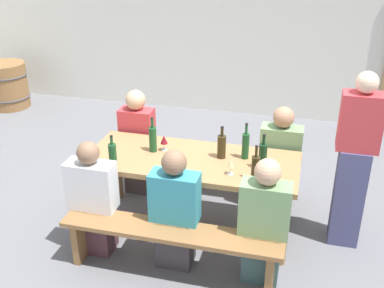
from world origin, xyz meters
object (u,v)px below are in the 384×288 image
object	(u,v)px
tasting_table	(192,166)
wine_glass_1	(164,140)
bench_near	(171,239)
wine_bottle_4	(255,167)
wine_glass_0	(231,163)
seated_guest_far_1	(280,162)
bench_far	(208,163)
wine_bottle_0	(113,154)
seated_guest_near_1	(175,212)
standing_host	(354,165)
seated_guest_near_0	(93,202)
seated_guest_near_2	(264,224)
seated_guest_far_0	(138,144)
wine_barrel	(8,85)
wine_bottle_5	(153,139)
wine_bottle_2	(263,156)
wine_bottle_3	(222,146)
wine_bottle_1	(246,145)

from	to	relation	value
tasting_table	wine_glass_1	world-z (taller)	wine_glass_1
bench_near	wine_bottle_4	distance (m)	0.92
wine_glass_0	seated_guest_far_1	distance (m)	0.89
bench_far	wine_bottle_0	size ratio (longest dim) A/B	6.40
wine_glass_1	seated_guest_near_1	bearing A→B (deg)	-65.73
bench_near	standing_host	bearing A→B (deg)	31.02
wine_bottle_4	bench_far	bearing A→B (deg)	123.09
bench_far	wine_bottle_0	bearing A→B (deg)	-123.25
wine_bottle_4	seated_guest_near_0	bearing A→B (deg)	-166.98
seated_guest_near_2	seated_guest_far_0	bearing A→B (deg)	53.43
seated_guest_near_0	standing_host	xyz separation A→B (m)	(2.18, 0.71, 0.29)
wine_barrel	bench_near	bearing A→B (deg)	-40.78
seated_guest_near_0	wine_bottle_5	bearing A→B (deg)	-30.30
wine_bottle_2	seated_guest_far_0	size ratio (longest dim) A/B	0.28
wine_bottle_0	seated_guest_far_1	xyz separation A→B (m)	(1.42, 0.84, -0.33)
wine_bottle_0	wine_glass_0	world-z (taller)	wine_bottle_0
wine_glass_1	seated_guest_near_2	size ratio (longest dim) A/B	0.14
standing_host	wine_barrel	distance (m)	5.59
wine_bottle_4	seated_guest_far_0	size ratio (longest dim) A/B	0.27
wine_glass_1	seated_guest_near_1	xyz separation A→B (m)	(0.30, -0.66, -0.34)
wine_bottle_5	wine_bottle_3	bearing A→B (deg)	2.82
wine_bottle_2	wine_bottle_1	bearing A→B (deg)	137.60
bench_far	standing_host	xyz separation A→B (m)	(1.42, -0.54, 0.44)
wine_glass_1	seated_guest_near_2	xyz separation A→B (m)	(1.04, -0.66, -0.33)
wine_bottle_2	wine_bottle_5	world-z (taller)	wine_bottle_5
wine_bottle_2	standing_host	distance (m)	0.80
wine_bottle_1	wine_bottle_4	distance (m)	0.40
bench_far	wine_bottle_4	xyz separation A→B (m)	(0.61, -0.93, 0.51)
bench_far	wine_glass_1	xyz separation A→B (m)	(-0.30, -0.59, 0.50)
wine_bottle_4	standing_host	xyz separation A→B (m)	(0.81, 0.39, -0.07)
wine_bottle_1	wine_glass_0	size ratio (longest dim) A/B	2.26
wine_bottle_1	wine_bottle_4	bearing A→B (deg)	-69.26
wine_bottle_5	wine_bottle_0	bearing A→B (deg)	-125.68
seated_guest_near_1	wine_barrel	xyz separation A→B (m)	(-3.65, 3.01, -0.16)
wine_bottle_0	wine_bottle_3	world-z (taller)	wine_bottle_3
wine_glass_0	bench_near	bearing A→B (deg)	-128.02
wine_glass_0	seated_guest_near_0	size ratio (longest dim) A/B	0.14
wine_bottle_5	seated_guest_near_0	world-z (taller)	wine_bottle_5
wine_bottle_2	seated_guest_far_0	world-z (taller)	seated_guest_far_0
seated_guest_near_0	seated_guest_near_1	size ratio (longest dim) A/B	0.99
seated_guest_near_2	seated_guest_far_1	size ratio (longest dim) A/B	0.99
wine_glass_0	wine_bottle_0	bearing A→B (deg)	-174.66
wine_bottle_4	seated_guest_near_2	xyz separation A→B (m)	(0.13, -0.31, -0.34)
bench_near	seated_guest_near_2	world-z (taller)	seated_guest_near_2
seated_guest_far_1	bench_near	bearing A→B (deg)	-31.53
wine_glass_0	seated_guest_far_1	bearing A→B (deg)	63.42
seated_guest_near_1	tasting_table	bearing A→B (deg)	-0.56
bench_far	wine_bottle_1	size ratio (longest dim) A/B	5.33
wine_bottle_0	seated_guest_near_2	world-z (taller)	seated_guest_near_2
seated_guest_near_0	wine_barrel	distance (m)	4.18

